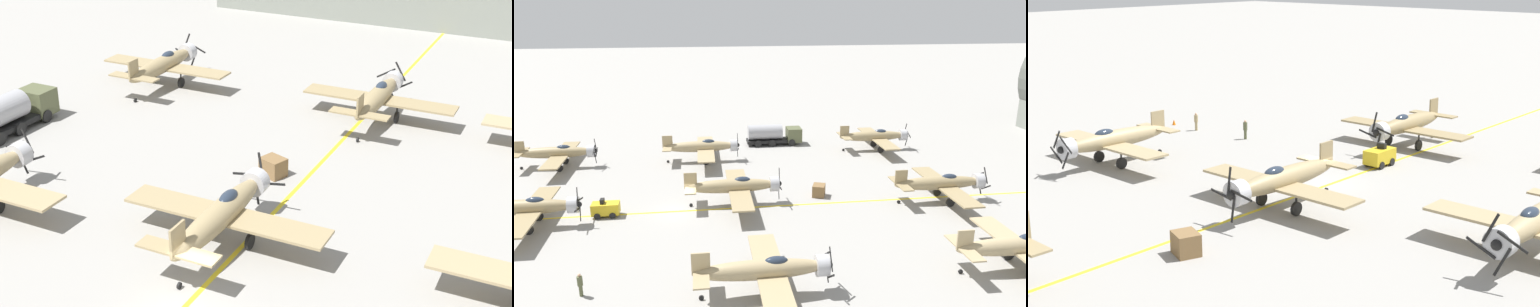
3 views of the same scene
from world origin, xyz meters
TOP-DOWN VIEW (x-y plane):
  - ground_plane at (0.00, 0.00)m, footprint 400.00×400.00m
  - taxiway_stripe at (0.00, 0.00)m, footprint 0.30×160.00m
  - airplane_far_left at (-18.36, 26.37)m, footprint 12.00×9.98m
  - airplane_far_center at (1.10, 26.69)m, footprint 12.00×9.98m
  - airplane_mid_center at (-1.02, 5.34)m, footprint 12.00×9.98m
  - fuel_tanker at (-23.22, 12.67)m, footprint 2.67×8.00m
  - supply_crate_by_tanker at (-2.14, 14.40)m, footprint 1.87×1.72m

SIDE VIEW (x-z plane):
  - ground_plane at x=0.00m, z-range 0.00..0.00m
  - taxiway_stripe at x=0.00m, z-range 0.00..0.01m
  - supply_crate_by_tanker at x=-2.14m, z-range 0.00..1.27m
  - fuel_tanker at x=-23.22m, z-range 0.02..3.00m
  - airplane_far_center at x=1.10m, z-range 0.19..3.84m
  - airplane_mid_center at x=-1.02m, z-range 0.12..3.91m
  - airplane_far_left at x=-18.36m, z-range 0.17..3.86m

